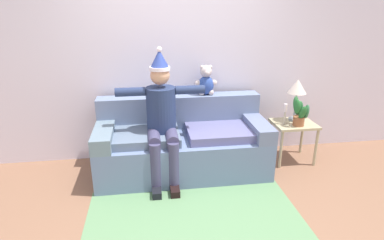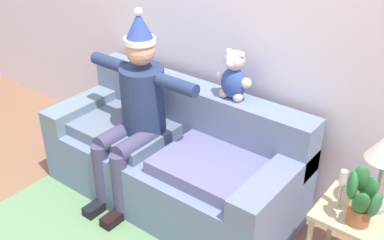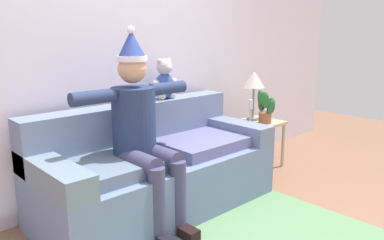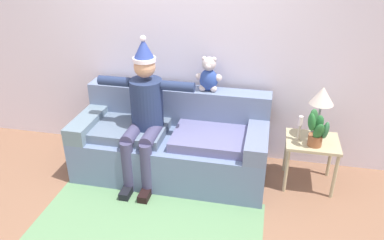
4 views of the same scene
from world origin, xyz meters
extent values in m
plane|color=#855D45|center=(0.00, 0.00, 0.00)|extent=(10.00, 10.00, 0.00)
cube|color=silver|center=(0.00, 1.55, 1.35)|extent=(7.00, 0.10, 2.70)
cube|color=slate|center=(0.00, 0.97, 0.24)|extent=(2.06, 0.90, 0.47)
cube|color=slate|center=(0.00, 1.30, 0.68)|extent=(2.06, 0.24, 0.42)
cube|color=slate|center=(-0.92, 0.97, 0.56)|extent=(0.22, 0.90, 0.17)
cube|color=slate|center=(0.92, 0.97, 0.56)|extent=(0.22, 0.90, 0.17)
cube|color=slate|center=(-0.46, 0.92, 0.52)|extent=(0.82, 0.63, 0.10)
cube|color=slate|center=(0.46, 0.92, 0.52)|extent=(0.82, 0.63, 0.10)
cylinder|color=navy|center=(-0.25, 0.95, 0.83)|extent=(0.34, 0.34, 0.52)
sphere|color=tan|center=(-0.25, 0.95, 1.23)|extent=(0.22, 0.22, 0.22)
cylinder|color=white|center=(-0.25, 0.95, 1.31)|extent=(0.23, 0.23, 0.04)
cone|color=#2D4298|center=(-0.25, 0.95, 1.42)|extent=(0.21, 0.21, 0.20)
sphere|color=white|center=(-0.25, 0.95, 1.52)|extent=(0.06, 0.06, 0.06)
cylinder|color=#413F62|center=(-0.35, 0.75, 0.57)|extent=(0.14, 0.40, 0.14)
cylinder|color=#413F62|center=(-0.35, 0.55, 0.29)|extent=(0.13, 0.13, 0.57)
cube|color=black|center=(-0.35, 0.47, 0.04)|extent=(0.10, 0.24, 0.08)
cylinder|color=#413F62|center=(-0.15, 0.75, 0.57)|extent=(0.14, 0.40, 0.14)
cylinder|color=#413F62|center=(-0.15, 0.55, 0.29)|extent=(0.13, 0.13, 0.57)
cube|color=black|center=(-0.15, 0.47, 0.04)|extent=(0.10, 0.24, 0.08)
cylinder|color=navy|center=(-0.59, 0.95, 1.05)|extent=(0.34, 0.10, 0.10)
cylinder|color=navy|center=(0.09, 0.95, 1.05)|extent=(0.34, 0.10, 0.10)
ellipsoid|color=#2E499A|center=(0.34, 1.30, 1.01)|extent=(0.20, 0.16, 0.24)
sphere|color=beige|center=(0.34, 1.30, 1.19)|extent=(0.15, 0.15, 0.15)
sphere|color=beige|center=(0.34, 1.24, 1.18)|extent=(0.07, 0.07, 0.07)
sphere|color=beige|center=(0.29, 1.30, 1.25)|extent=(0.05, 0.05, 0.05)
sphere|color=beige|center=(0.40, 1.30, 1.25)|extent=(0.05, 0.05, 0.05)
sphere|color=beige|center=(0.24, 1.30, 1.04)|extent=(0.08, 0.08, 0.08)
sphere|color=beige|center=(0.28, 1.27, 0.93)|extent=(0.08, 0.08, 0.08)
sphere|color=beige|center=(0.45, 1.30, 1.04)|extent=(0.08, 0.08, 0.08)
sphere|color=beige|center=(0.40, 1.27, 0.93)|extent=(0.08, 0.08, 0.08)
cube|color=tan|center=(1.48, 1.07, 0.52)|extent=(0.53, 0.45, 0.03)
cylinder|color=tan|center=(1.24, 0.87, 0.25)|extent=(0.04, 0.04, 0.50)
cylinder|color=tan|center=(1.71, 0.87, 0.25)|extent=(0.04, 0.04, 0.50)
cylinder|color=tan|center=(1.24, 1.27, 0.25)|extent=(0.04, 0.04, 0.50)
cylinder|color=tan|center=(1.71, 1.27, 0.25)|extent=(0.04, 0.04, 0.50)
cylinder|color=gray|center=(1.51, 1.16, 0.55)|extent=(0.14, 0.14, 0.03)
cylinder|color=gray|center=(1.51, 1.16, 0.73)|extent=(0.02, 0.02, 0.34)
cone|color=beige|center=(1.51, 1.16, 0.99)|extent=(0.24, 0.24, 0.18)
cylinder|color=#965835|center=(1.48, 0.97, 0.59)|extent=(0.14, 0.14, 0.12)
ellipsoid|color=#2C643C|center=(1.56, 0.95, 0.72)|extent=(0.10, 0.11, 0.18)
ellipsoid|color=#286935|center=(1.49, 1.03, 0.75)|extent=(0.14, 0.10, 0.20)
ellipsoid|color=#2C6734|center=(1.44, 1.02, 0.82)|extent=(0.14, 0.12, 0.19)
ellipsoid|color=#246A2D|center=(1.42, 0.93, 0.80)|extent=(0.11, 0.14, 0.19)
ellipsoid|color=#25662E|center=(1.49, 0.91, 0.72)|extent=(0.14, 0.12, 0.20)
cylinder|color=beige|center=(1.33, 1.05, 0.61)|extent=(0.02, 0.02, 0.17)
cylinder|color=white|center=(1.33, 1.05, 0.75)|extent=(0.04, 0.04, 0.10)
cube|color=#5F8B5D|center=(0.00, -0.03, 0.00)|extent=(2.11, 1.26, 0.01)
camera|label=1|loc=(-0.41, -2.64, 1.99)|focal=30.25mm
camera|label=2|loc=(2.02, -1.37, 2.47)|focal=43.97mm
camera|label=3|loc=(-1.91, -1.49, 1.50)|focal=35.94mm
camera|label=4|loc=(0.97, -2.47, 2.46)|focal=35.35mm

